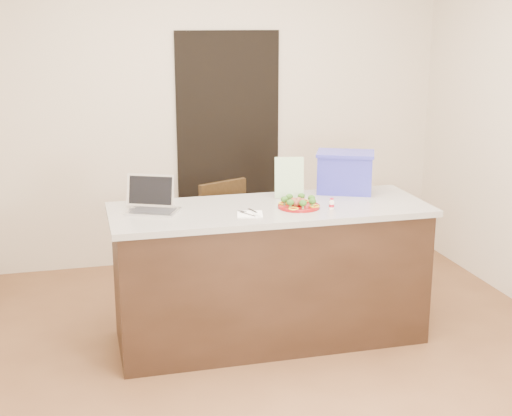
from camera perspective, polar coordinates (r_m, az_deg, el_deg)
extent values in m
plane|color=brown|center=(4.70, 1.91, -11.56)|extent=(4.00, 4.00, 0.00)
plane|color=beige|center=(6.20, -3.21, 8.00)|extent=(4.00, 0.00, 4.00)
plane|color=beige|center=(2.47, 15.27, -3.20)|extent=(4.00, 0.00, 4.00)
cube|color=black|center=(6.25, -2.22, 4.83)|extent=(0.90, 0.02, 2.00)
cube|color=black|center=(4.75, 1.11, -5.49)|extent=(2.00, 0.70, 0.88)
cube|color=beige|center=(4.60, 1.14, -0.12)|extent=(2.06, 0.76, 0.04)
cylinder|color=maroon|center=(4.58, 3.45, 0.13)|extent=(0.27, 0.27, 0.02)
torus|color=maroon|center=(4.58, 3.45, 0.20)|extent=(0.27, 0.27, 0.01)
sphere|color=brown|center=(4.57, 3.45, 0.47)|extent=(0.04, 0.04, 0.04)
sphere|color=brown|center=(4.59, 3.79, 0.53)|extent=(0.04, 0.04, 0.04)
sphere|color=brown|center=(4.61, 3.44, 0.58)|extent=(0.04, 0.04, 0.04)
sphere|color=brown|center=(4.59, 3.10, 0.54)|extent=(0.04, 0.04, 0.04)
sphere|color=brown|center=(4.56, 3.02, 0.45)|extent=(0.04, 0.04, 0.04)
sphere|color=brown|center=(4.54, 3.27, 0.37)|extent=(0.04, 0.04, 0.04)
sphere|color=brown|center=(4.54, 3.65, 0.37)|extent=(0.04, 0.04, 0.04)
ellipsoid|color=#1F4813|center=(4.56, 2.30, 0.68)|extent=(0.05, 0.05, 0.04)
ellipsoid|color=#1F4813|center=(4.50, 2.77, 0.45)|extent=(0.05, 0.05, 0.04)
ellipsoid|color=#1F4813|center=(4.48, 3.78, 0.39)|extent=(0.05, 0.05, 0.04)
ellipsoid|color=#1F4813|center=(4.53, 4.53, 0.55)|extent=(0.05, 0.05, 0.04)
ellipsoid|color=#1F4813|center=(4.61, 4.46, 0.80)|extent=(0.05, 0.05, 0.04)
ellipsoid|color=#1F4813|center=(4.66, 3.65, 0.95)|extent=(0.05, 0.05, 0.04)
ellipsoid|color=#1F4813|center=(4.64, 2.70, 0.90)|extent=(0.05, 0.05, 0.04)
torus|color=gold|center=(4.61, 2.20, 0.40)|extent=(0.07, 0.07, 0.01)
torus|color=gold|center=(4.48, 3.03, -0.04)|extent=(0.07, 0.07, 0.01)
torus|color=gold|center=(4.55, 4.71, 0.15)|extent=(0.07, 0.07, 0.01)
torus|color=gold|center=(4.67, 3.85, 0.58)|extent=(0.07, 0.07, 0.01)
cube|color=white|center=(4.41, -0.49, -0.49)|extent=(0.19, 0.19, 0.01)
cube|color=silver|center=(4.38, -0.68, -0.50)|extent=(0.08, 0.12, 0.00)
cube|color=silver|center=(4.45, -0.91, -0.26)|extent=(0.06, 0.07, 0.00)
cube|color=white|center=(4.37, 0.03, -0.53)|extent=(0.04, 0.09, 0.01)
cube|color=silver|center=(4.46, -0.27, -0.21)|extent=(0.04, 0.11, 0.00)
cylinder|color=white|center=(4.56, 6.07, 0.23)|extent=(0.03, 0.03, 0.05)
cylinder|color=white|center=(4.55, 6.08, 0.62)|extent=(0.02, 0.02, 0.01)
cylinder|color=#B11224|center=(4.55, 6.08, 0.74)|extent=(0.02, 0.02, 0.01)
cylinder|color=#B11224|center=(4.56, 6.07, 0.20)|extent=(0.03, 0.03, 0.02)
cube|color=silver|center=(4.51, -8.25, -0.26)|extent=(0.37, 0.33, 0.01)
cube|color=silver|center=(4.58, -8.45, 1.42)|extent=(0.31, 0.18, 0.21)
cube|color=black|center=(4.58, -8.44, 1.41)|extent=(0.27, 0.16, 0.18)
cube|color=#272629|center=(4.50, -8.24, -0.20)|extent=(0.30, 0.25, 0.00)
cube|color=silver|center=(4.80, 2.68, 2.44)|extent=(0.20, 0.08, 0.28)
cube|color=#2C2C9F|center=(5.00, 7.13, 2.75)|extent=(0.44, 0.39, 0.26)
cube|color=#2C2C9F|center=(4.97, 7.18, 4.34)|extent=(0.47, 0.41, 0.02)
cube|color=#31200E|center=(5.25, -2.20, -3.50)|extent=(0.54, 0.54, 0.04)
cube|color=#31200E|center=(5.35, -2.65, -0.31)|extent=(0.39, 0.20, 0.47)
cylinder|color=#31200E|center=(5.13, -3.69, -6.57)|extent=(0.04, 0.04, 0.44)
cylinder|color=#31200E|center=(5.20, 0.13, -6.24)|extent=(0.04, 0.04, 0.44)
cylinder|color=#31200E|center=(5.45, -4.38, -5.26)|extent=(0.04, 0.04, 0.44)
cylinder|color=#31200E|center=(5.52, -0.78, -4.96)|extent=(0.04, 0.04, 0.44)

